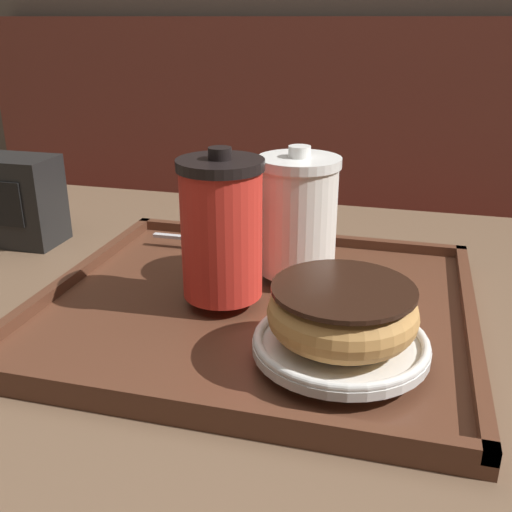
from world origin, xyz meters
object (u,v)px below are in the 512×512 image
at_px(coffee_cup_front, 222,228).
at_px(coffee_cup_rear, 298,215).
at_px(spoon, 237,240).
at_px(donut_chocolate_glazed, 342,311).
at_px(napkin_dispenser, 17,200).

height_order(coffee_cup_front, coffee_cup_rear, coffee_cup_front).
height_order(coffee_cup_rear, spoon, coffee_cup_rear).
xyz_separation_m(coffee_cup_front, coffee_cup_rear, (0.06, 0.08, -0.01)).
relative_size(donut_chocolate_glazed, spoon, 0.83).
height_order(coffee_cup_rear, donut_chocolate_glazed, coffee_cup_rear).
bearing_deg(donut_chocolate_glazed, napkin_dispenser, 154.83).
relative_size(coffee_cup_rear, spoon, 0.92).
bearing_deg(coffee_cup_front, napkin_dispenser, 157.82).
bearing_deg(napkin_dispenser, donut_chocolate_glazed, -25.17).
xyz_separation_m(donut_chocolate_glazed, napkin_dispenser, (-0.46, 0.22, -0.00)).
xyz_separation_m(coffee_cup_rear, napkin_dispenser, (-0.39, 0.06, -0.03)).
bearing_deg(donut_chocolate_glazed, coffee_cup_front, 147.86).
relative_size(donut_chocolate_glazed, napkin_dispenser, 1.07).
bearing_deg(spoon, coffee_cup_rear, -35.72).
distance_m(coffee_cup_rear, donut_chocolate_glazed, 0.18).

